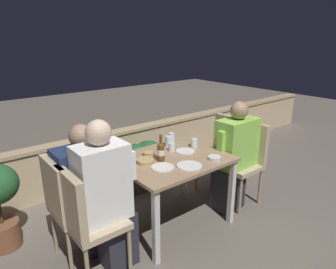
# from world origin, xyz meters

# --- Properties ---
(ground_plane) EXTENTS (16.00, 16.00, 0.00)m
(ground_plane) POSITION_xyz_m (0.00, 0.00, 0.00)
(ground_plane) COLOR #665B51
(parapet_wall) EXTENTS (9.00, 0.18, 0.65)m
(parapet_wall) POSITION_xyz_m (0.00, 1.31, 0.33)
(parapet_wall) COLOR tan
(parapet_wall) RESTS_ON ground_plane
(dining_table) EXTENTS (1.05, 0.84, 0.72)m
(dining_table) POSITION_xyz_m (0.00, 0.00, 0.63)
(dining_table) COLOR #937556
(dining_table) RESTS_ON ground_plane
(planter_hedge) EXTENTS (0.73, 0.47, 0.58)m
(planter_hedge) POSITION_xyz_m (0.15, 0.86, 0.33)
(planter_hedge) COLOR brown
(planter_hedge) RESTS_ON ground_plane
(chair_left_near) EXTENTS (0.42, 0.41, 0.93)m
(chair_left_near) POSITION_xyz_m (-0.98, -0.16, 0.57)
(chair_left_near) COLOR tan
(chair_left_near) RESTS_ON ground_plane
(person_white_polo) EXTENTS (0.48, 0.26, 1.28)m
(person_white_polo) POSITION_xyz_m (-0.78, -0.16, 0.64)
(person_white_polo) COLOR #282833
(person_white_polo) RESTS_ON ground_plane
(chair_left_far) EXTENTS (0.42, 0.41, 0.93)m
(chair_left_far) POSITION_xyz_m (-1.00, 0.12, 0.57)
(chair_left_far) COLOR tan
(chair_left_far) RESTS_ON ground_plane
(person_navy_jumper) EXTENTS (0.52, 0.26, 1.18)m
(person_navy_jumper) POSITION_xyz_m (-0.80, 0.12, 0.59)
(person_navy_jumper) COLOR #282833
(person_navy_jumper) RESTS_ON ground_plane
(chair_right_near) EXTENTS (0.42, 0.41, 0.93)m
(chair_right_near) POSITION_xyz_m (0.94, -0.16, 0.57)
(chair_right_near) COLOR tan
(chair_right_near) RESTS_ON ground_plane
(person_green_blouse) EXTENTS (0.52, 0.26, 1.20)m
(person_green_blouse) POSITION_xyz_m (0.74, -0.16, 0.60)
(person_green_blouse) COLOR #282833
(person_green_blouse) RESTS_ON ground_plane
(chair_right_far) EXTENTS (0.42, 0.41, 0.93)m
(chair_right_far) POSITION_xyz_m (0.95, 0.17, 0.57)
(chair_right_far) COLOR tan
(chair_right_far) RESTS_ON ground_plane
(beer_bottle) EXTENTS (0.07, 0.07, 0.25)m
(beer_bottle) POSITION_xyz_m (-0.13, 0.01, 0.82)
(beer_bottle) COLOR brown
(beer_bottle) RESTS_ON dining_table
(plate_0) EXTENTS (0.23, 0.23, 0.01)m
(plate_0) POSITION_xyz_m (-0.01, -0.25, 0.73)
(plate_0) COLOR silver
(plate_0) RESTS_ON dining_table
(plate_1) EXTENTS (0.19, 0.19, 0.01)m
(plate_1) POSITION_xyz_m (0.21, 0.04, 0.73)
(plate_1) COLOR silver
(plate_1) RESTS_ON dining_table
(plate_2) EXTENTS (0.21, 0.21, 0.01)m
(plate_2) POSITION_xyz_m (-0.21, -0.13, 0.73)
(plate_2) COLOR silver
(plate_2) RESTS_ON dining_table
(bowl_0) EXTENTS (0.12, 0.12, 0.03)m
(bowl_0) POSITION_xyz_m (0.29, -0.29, 0.74)
(bowl_0) COLOR beige
(bowl_0) RESTS_ON dining_table
(bowl_1) EXTENTS (0.11, 0.11, 0.04)m
(bowl_1) POSITION_xyz_m (-0.14, 0.20, 0.74)
(bowl_1) COLOR tan
(bowl_1) RESTS_ON dining_table
(bowl_2) EXTENTS (0.16, 0.16, 0.04)m
(bowl_2) POSITION_xyz_m (-0.27, 0.06, 0.74)
(bowl_2) COLOR tan
(bowl_2) RESTS_ON dining_table
(glass_cup_0) EXTENTS (0.07, 0.07, 0.11)m
(glass_cup_0) POSITION_xyz_m (0.28, 0.36, 0.78)
(glass_cup_0) COLOR silver
(glass_cup_0) RESTS_ON dining_table
(glass_cup_1) EXTENTS (0.07, 0.07, 0.09)m
(glass_cup_1) POSITION_xyz_m (0.37, 0.08, 0.77)
(glass_cup_1) COLOR silver
(glass_cup_1) RESTS_ON dining_table
(glass_cup_2) EXTENTS (0.07, 0.07, 0.11)m
(glass_cup_2) POSITION_xyz_m (0.19, 0.28, 0.78)
(glass_cup_2) COLOR silver
(glass_cup_2) RESTS_ON dining_table
(glass_cup_3) EXTENTS (0.06, 0.06, 0.09)m
(glass_cup_3) POSITION_xyz_m (0.11, 0.14, 0.77)
(glass_cup_3) COLOR silver
(glass_cup_3) RESTS_ON dining_table
(fork_0) EXTENTS (0.13, 0.13, 0.01)m
(fork_0) POSITION_xyz_m (-0.35, 0.24, 0.73)
(fork_0) COLOR silver
(fork_0) RESTS_ON dining_table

